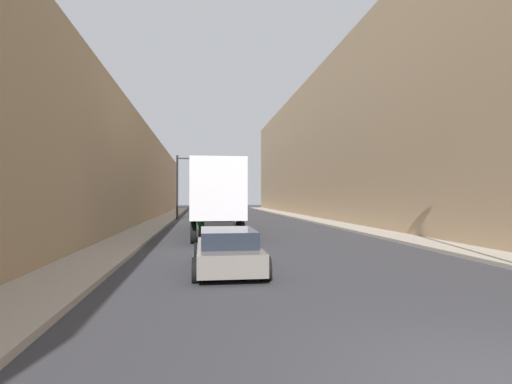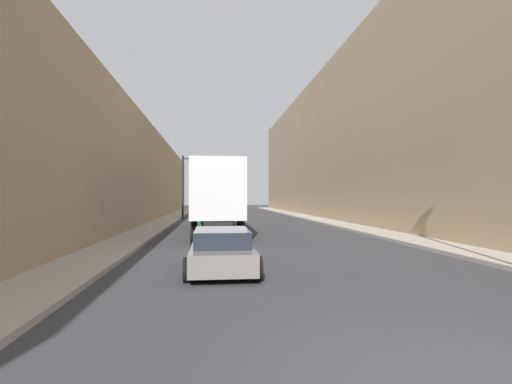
% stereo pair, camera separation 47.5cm
% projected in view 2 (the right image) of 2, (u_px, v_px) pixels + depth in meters
% --- Properties ---
extents(sidewalk_right, '(2.04, 80.00, 0.15)m').
position_uv_depth(sidewalk_right, '(322.00, 221.00, 34.80)').
color(sidewalk_right, '#B2A899').
rests_on(sidewalk_right, ground).
extents(sidewalk_left, '(2.04, 80.00, 0.15)m').
position_uv_depth(sidewalk_left, '(164.00, 222.00, 33.30)').
color(sidewalk_left, '#B2A899').
rests_on(sidewalk_left, ground).
extents(building_right, '(6.00, 80.00, 14.62)m').
position_uv_depth(building_right, '(366.00, 139.00, 35.33)').
color(building_right, tan).
rests_on(building_right, ground).
extents(building_left, '(6.00, 80.00, 8.25)m').
position_uv_depth(building_left, '(115.00, 173.00, 32.90)').
color(building_left, tan).
rests_on(building_left, ground).
extents(semi_truck, '(2.54, 12.92, 3.95)m').
position_uv_depth(semi_truck, '(216.00, 195.00, 23.79)').
color(semi_truck, silver).
rests_on(semi_truck, ground).
extents(sedan_car, '(1.99, 4.52, 1.22)m').
position_uv_depth(sedan_car, '(222.00, 250.00, 11.73)').
color(sedan_car, slate).
rests_on(sedan_car, ground).
extents(traffic_signal_gantry, '(5.26, 0.35, 6.18)m').
position_uv_depth(traffic_signal_gantry, '(195.00, 175.00, 38.95)').
color(traffic_signal_gantry, black).
rests_on(traffic_signal_gantry, ground).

